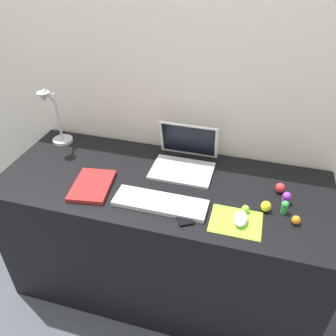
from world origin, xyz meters
TOP-DOWN VIEW (x-y plane):
  - ground_plane at (0.00, 0.00)m, footprint 6.00×6.00m
  - back_wall at (0.00, 0.36)m, footprint 2.78×0.05m
  - desk at (0.00, 0.00)m, footprint 1.58×0.63m
  - laptop at (0.07, 0.17)m, footprint 0.30×0.27m
  - keyboard at (0.04, -0.15)m, footprint 0.41×0.13m
  - mousepad at (0.37, -0.17)m, footprint 0.21×0.17m
  - mouse at (0.38, -0.17)m, footprint 0.06×0.10m
  - cell_phone at (0.15, -0.19)m, footprint 0.12×0.14m
  - desk_lamp at (-0.65, 0.18)m, footprint 0.11×0.17m
  - notebook_pad at (-0.30, -0.12)m, footprint 0.20×0.26m
  - toy_figurine_lime at (0.40, -0.10)m, footprint 0.03×0.03m
  - toy_figurine_green at (0.55, -0.06)m, footprint 0.03×0.03m
  - toy_figurine_yellow at (0.48, -0.07)m, footprint 0.04×0.04m
  - toy_figurine_orange at (0.60, -0.11)m, footprint 0.04×0.04m
  - toy_figurine_purple at (0.56, 0.01)m, footprint 0.04×0.04m
  - toy_figurine_red at (0.53, 0.08)m, footprint 0.04×0.04m

SIDE VIEW (x-z plane):
  - ground_plane at x=0.00m, z-range 0.00..0.00m
  - desk at x=0.00m, z-range 0.00..0.74m
  - mousepad at x=0.37m, z-range 0.74..0.74m
  - cell_phone at x=0.15m, z-range 0.74..0.75m
  - keyboard at x=0.04m, z-range 0.74..0.76m
  - notebook_pad at x=-0.30m, z-range 0.74..0.76m
  - toy_figurine_lime at x=0.40m, z-range 0.74..0.78m
  - toy_figurine_orange at x=0.60m, z-range 0.74..0.78m
  - mouse at x=0.38m, z-range 0.74..0.78m
  - toy_figurine_red at x=0.53m, z-range 0.74..0.79m
  - toy_figurine_yellow at x=0.48m, z-range 0.74..0.79m
  - toy_figurine_purple at x=0.56m, z-range 0.74..0.80m
  - toy_figurine_green at x=0.55m, z-range 0.74..0.80m
  - laptop at x=0.07m, z-range 0.69..0.90m
  - back_wall at x=0.00m, z-range 0.00..1.66m
  - desk_lamp at x=-0.65m, z-range 0.73..1.07m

